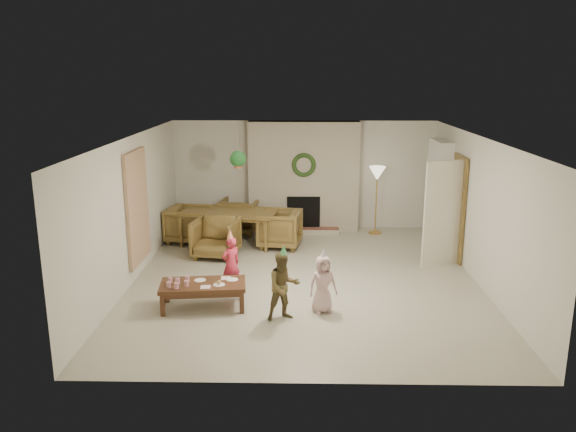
{
  "coord_description": "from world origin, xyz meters",
  "views": [
    {
      "loc": [
        -0.1,
        -9.51,
        3.55
      ],
      "look_at": [
        -0.3,
        0.4,
        1.05
      ],
      "focal_mm": 35.48,
      "sensor_mm": 36.0,
      "label": 1
    }
  ],
  "objects_px": {
    "dining_chair_far": "(239,216)",
    "dining_chair_left": "(189,224)",
    "coffee_table_top": "(203,285)",
    "child_red": "(231,264)",
    "dining_table": "(228,228)",
    "dining_chair_right": "(280,229)",
    "child_pink": "(323,284)",
    "child_plaid": "(284,286)",
    "dining_chair_near": "(216,238)"
  },
  "relations": [
    {
      "from": "dining_chair_far",
      "to": "dining_chair_right",
      "type": "height_order",
      "value": "same"
    },
    {
      "from": "dining_chair_left",
      "to": "coffee_table_top",
      "type": "bearing_deg",
      "value": -156.64
    },
    {
      "from": "dining_chair_right",
      "to": "dining_table",
      "type": "bearing_deg",
      "value": -90.0
    },
    {
      "from": "dining_table",
      "to": "dining_chair_right",
      "type": "distance_m",
      "value": 1.11
    },
    {
      "from": "dining_chair_far",
      "to": "coffee_table_top",
      "type": "xyz_separation_m",
      "value": [
        -0.12,
        -4.26,
        -0.02
      ]
    },
    {
      "from": "child_red",
      "to": "dining_chair_left",
      "type": "bearing_deg",
      "value": -105.47
    },
    {
      "from": "dining_chair_near",
      "to": "child_red",
      "type": "height_order",
      "value": "child_red"
    },
    {
      "from": "dining_chair_near",
      "to": "child_red",
      "type": "distance_m",
      "value": 1.88
    },
    {
      "from": "dining_table",
      "to": "dining_chair_near",
      "type": "relative_size",
      "value": 2.34
    },
    {
      "from": "child_red",
      "to": "child_pink",
      "type": "xyz_separation_m",
      "value": [
        1.49,
        -0.83,
        -0.02
      ]
    },
    {
      "from": "child_red",
      "to": "dining_chair_right",
      "type": "bearing_deg",
      "value": -145.34
    },
    {
      "from": "dining_chair_left",
      "to": "child_red",
      "type": "distance_m",
      "value": 3.08
    },
    {
      "from": "child_plaid",
      "to": "child_pink",
      "type": "bearing_deg",
      "value": 5.66
    },
    {
      "from": "dining_table",
      "to": "child_plaid",
      "type": "distance_m",
      "value": 4.0
    },
    {
      "from": "dining_chair_near",
      "to": "child_plaid",
      "type": "bearing_deg",
      "value": -54.89
    },
    {
      "from": "dining_table",
      "to": "child_red",
      "type": "xyz_separation_m",
      "value": [
        0.37,
        -2.68,
        0.11
      ]
    },
    {
      "from": "dining_table",
      "to": "child_red",
      "type": "distance_m",
      "value": 2.71
    },
    {
      "from": "dining_chair_right",
      "to": "coffee_table_top",
      "type": "height_order",
      "value": "dining_chair_right"
    },
    {
      "from": "child_red",
      "to": "child_plaid",
      "type": "distance_m",
      "value": 1.43
    },
    {
      "from": "coffee_table_top",
      "to": "child_red",
      "type": "height_order",
      "value": "child_red"
    },
    {
      "from": "dining_chair_far",
      "to": "dining_chair_left",
      "type": "distance_m",
      "value": 1.25
    },
    {
      "from": "dining_chair_near",
      "to": "child_red",
      "type": "bearing_deg",
      "value": -64.98
    },
    {
      "from": "child_plaid",
      "to": "dining_table",
      "type": "bearing_deg",
      "value": 88.61
    },
    {
      "from": "dining_chair_left",
      "to": "dining_chair_right",
      "type": "distance_m",
      "value": 1.99
    },
    {
      "from": "dining_table",
      "to": "dining_chair_near",
      "type": "distance_m",
      "value": 0.89
    },
    {
      "from": "dining_chair_right",
      "to": "coffee_table_top",
      "type": "bearing_deg",
      "value": -9.34
    },
    {
      "from": "dining_chair_near",
      "to": "child_pink",
      "type": "xyz_separation_m",
      "value": [
        2.0,
        -2.63,
        0.06
      ]
    },
    {
      "from": "dining_table",
      "to": "child_red",
      "type": "relative_size",
      "value": 2.16
    },
    {
      "from": "dining_chair_far",
      "to": "coffee_table_top",
      "type": "height_order",
      "value": "dining_chair_far"
    },
    {
      "from": "child_pink",
      "to": "dining_chair_left",
      "type": "bearing_deg",
      "value": 110.11
    },
    {
      "from": "dining_chair_left",
      "to": "child_plaid",
      "type": "xyz_separation_m",
      "value": [
        2.15,
        -3.93,
        0.12
      ]
    },
    {
      "from": "dining_chair_near",
      "to": "dining_chair_right",
      "type": "xyz_separation_m",
      "value": [
        1.23,
        0.7,
        0.0
      ]
    },
    {
      "from": "dining_table",
      "to": "child_plaid",
      "type": "height_order",
      "value": "child_plaid"
    },
    {
      "from": "dining_chair_right",
      "to": "child_plaid",
      "type": "relative_size",
      "value": 0.83
    },
    {
      "from": "dining_chair_right",
      "to": "child_red",
      "type": "distance_m",
      "value": 2.61
    },
    {
      "from": "dining_table",
      "to": "child_pink",
      "type": "bearing_deg",
      "value": -52.84
    },
    {
      "from": "dining_chair_far",
      "to": "child_red",
      "type": "bearing_deg",
      "value": 102.89
    },
    {
      "from": "dining_chair_near",
      "to": "child_plaid",
      "type": "distance_m",
      "value": 3.24
    },
    {
      "from": "child_red",
      "to": "child_pink",
      "type": "distance_m",
      "value": 1.71
    },
    {
      "from": "dining_chair_right",
      "to": "child_plaid",
      "type": "xyz_separation_m",
      "value": [
        0.18,
        -3.61,
        0.12
      ]
    },
    {
      "from": "dining_table",
      "to": "child_plaid",
      "type": "relative_size",
      "value": 1.95
    },
    {
      "from": "dining_chair_far",
      "to": "child_pink",
      "type": "xyz_separation_m",
      "value": [
        1.72,
        -4.38,
        0.06
      ]
    },
    {
      "from": "dining_chair_near",
      "to": "coffee_table_top",
      "type": "bearing_deg",
      "value": -77.2
    },
    {
      "from": "dining_table",
      "to": "coffee_table_top",
      "type": "distance_m",
      "value": 3.38
    },
    {
      "from": "dining_table",
      "to": "dining_chair_right",
      "type": "height_order",
      "value": "dining_chair_right"
    },
    {
      "from": "dining_chair_right",
      "to": "child_pink",
      "type": "xyz_separation_m",
      "value": [
        0.77,
        -3.33,
        0.06
      ]
    },
    {
      "from": "coffee_table_top",
      "to": "child_pink",
      "type": "bearing_deg",
      "value": -10.07
    },
    {
      "from": "coffee_table_top",
      "to": "child_red",
      "type": "xyz_separation_m",
      "value": [
        0.35,
        0.7,
        0.1
      ]
    },
    {
      "from": "dining_chair_left",
      "to": "child_red",
      "type": "height_order",
      "value": "child_red"
    },
    {
      "from": "dining_table",
      "to": "dining_chair_left",
      "type": "distance_m",
      "value": 0.89
    }
  ]
}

